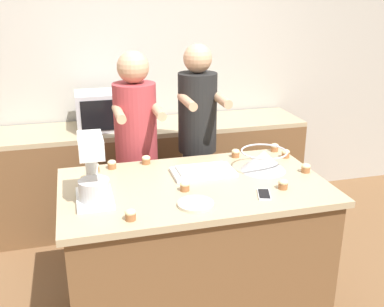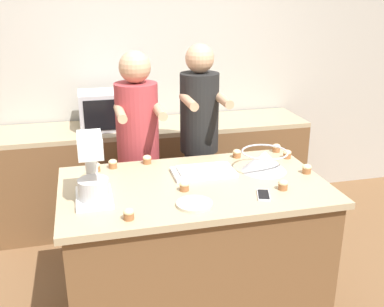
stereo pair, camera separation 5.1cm
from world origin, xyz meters
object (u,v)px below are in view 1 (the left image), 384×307
at_px(small_plate, 196,204).
at_px(cupcake_7, 275,147).
at_px(baking_tray, 203,171).
at_px(cupcake_9, 95,168).
at_px(cupcake_2, 112,164).
at_px(stand_mixer, 93,173).
at_px(microwave_oven, 106,110).
at_px(cell_phone, 264,194).
at_px(cupcake_8, 283,184).
at_px(cupcake_0, 236,153).
at_px(cupcake_5, 146,160).
at_px(person_left, 137,156).
at_px(cupcake_10, 85,180).
at_px(cupcake_3, 185,186).
at_px(mixing_bowl, 264,160).
at_px(person_right, 197,148).
at_px(cupcake_6, 306,168).
at_px(cupcake_1, 130,214).
at_px(cupcake_4, 286,153).

bearing_deg(small_plate, cupcake_7, 41.63).
height_order(baking_tray, cupcake_9, cupcake_9).
bearing_deg(cupcake_2, stand_mixer, -106.73).
relative_size(microwave_oven, cell_phone, 3.17).
xyz_separation_m(cupcake_2, cupcake_8, (0.95, -0.60, 0.00)).
bearing_deg(cupcake_0, cupcake_5, 177.02).
height_order(baking_tray, cupcake_7, cupcake_7).
height_order(person_left, cupcake_8, person_left).
xyz_separation_m(person_left, cupcake_0, (0.65, -0.37, 0.09)).
bearing_deg(cupcake_10, cupcake_5, 31.49).
relative_size(cupcake_2, cupcake_3, 1.00).
xyz_separation_m(microwave_oven, cupcake_8, (0.90, -1.65, -0.11)).
distance_m(cupcake_7, cupcake_10, 1.40).
bearing_deg(cupcake_0, cell_phone, -95.62).
distance_m(mixing_bowl, cupcake_9, 1.10).
height_order(cell_phone, small_plate, small_plate).
relative_size(cell_phone, cupcake_7, 2.61).
height_order(person_right, cupcake_2, person_right).
xyz_separation_m(person_left, small_plate, (0.17, -1.04, 0.07)).
xyz_separation_m(person_right, cupcake_0, (0.18, -0.37, 0.07)).
bearing_deg(cupcake_7, small_plate, -138.37).
xyz_separation_m(mixing_bowl, cupcake_3, (-0.58, -0.18, -0.04)).
xyz_separation_m(cupcake_7, cupcake_10, (-1.37, -0.27, 0.00)).
xyz_separation_m(baking_tray, cupcake_9, (-0.67, 0.21, 0.01)).
xyz_separation_m(person_left, cupcake_9, (-0.33, -0.39, 0.09)).
distance_m(cupcake_6, cupcake_9, 1.37).
bearing_deg(person_left, cupcake_5, -87.17).
xyz_separation_m(cupcake_2, cupcake_6, (1.21, -0.40, 0.00)).
xyz_separation_m(cupcake_7, cupcake_8, (-0.24, -0.63, 0.00)).
bearing_deg(small_plate, person_left, 99.45).
bearing_deg(cupcake_2, mixing_bowl, -16.64).
relative_size(cupcake_0, cupcake_1, 1.00).
distance_m(cell_phone, cupcake_9, 1.11).
bearing_deg(cupcake_8, cell_phone, -159.30).
bearing_deg(cupcake_4, person_right, 137.90).
distance_m(cell_phone, cupcake_2, 1.04).
bearing_deg(person_left, baking_tray, -60.68).
height_order(microwave_oven, cupcake_1, microwave_oven).
bearing_deg(cupcake_5, cupcake_0, -2.98).
relative_size(mixing_bowl, small_plate, 1.51).
bearing_deg(person_right, cupcake_7, -33.00).
bearing_deg(cupcake_8, cupcake_3, 167.49).
distance_m(person_left, stand_mixer, 0.93).
relative_size(person_right, cupcake_9, 28.19).
xyz_separation_m(mixing_bowl, cupcake_1, (-0.94, -0.46, -0.04)).
bearing_deg(cupcake_8, cupcake_4, 62.24).
relative_size(cell_phone, cupcake_10, 2.61).
bearing_deg(cupcake_9, cupcake_0, 1.49).
bearing_deg(cupcake_4, cupcake_2, 174.94).
bearing_deg(stand_mixer, cupcake_5, 52.89).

